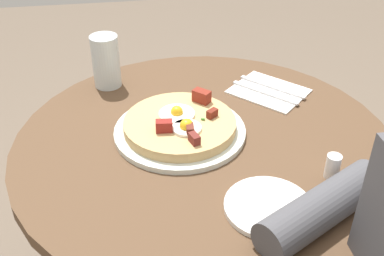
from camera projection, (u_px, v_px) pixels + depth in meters
dining_table at (203, 197)px, 1.10m from camera, size 0.81×0.81×0.71m
pizza_plate at (180, 131)px, 1.01m from camera, size 0.28×0.28×0.01m
breakfast_pizza at (180, 124)px, 1.00m from camera, size 0.24×0.24×0.05m
bread_plate at (268, 207)px, 0.82m from camera, size 0.16×0.16×0.01m
napkin at (269, 91)px, 1.16m from camera, size 0.22×0.22×0.00m
fork at (272, 87)px, 1.17m from camera, size 0.14×0.13×0.00m
knife at (265, 93)px, 1.15m from camera, size 0.14×0.13×0.00m
water_glass at (106, 61)px, 1.16m from camera, size 0.07×0.07×0.13m
salt_shaker at (333, 166)px, 0.88m from camera, size 0.03×0.03×0.05m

